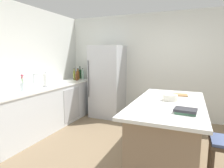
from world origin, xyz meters
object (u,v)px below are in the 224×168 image
object	(u,v)px
paper_towel_roll	(46,80)
whiskey_bottle	(78,75)
syrup_bottle	(77,77)
kitchen_island	(167,131)
refrigerator	(108,81)
cutting_board	(177,95)
gin_bottle	(83,75)
cookbook_stack	(185,111)
olive_oil_bottle	(74,75)
wine_bottle	(80,74)
mixing_bowl	(170,98)
flower_vase	(23,86)
sink_faucet	(34,81)

from	to	relation	value
paper_towel_roll	whiskey_bottle	bearing A→B (deg)	90.53
syrup_bottle	kitchen_island	bearing A→B (deg)	-29.86
kitchen_island	refrigerator	bearing A→B (deg)	135.94
kitchen_island	cutting_board	bearing A→B (deg)	81.26
gin_bottle	cutting_board	distance (m)	2.84
syrup_bottle	cookbook_stack	bearing A→B (deg)	-35.13
olive_oil_bottle	cutting_board	size ratio (longest dim) A/B	0.92
syrup_bottle	wine_bottle	bearing A→B (deg)	109.19
syrup_bottle	mixing_bowl	bearing A→B (deg)	-28.25
wine_bottle	cookbook_stack	bearing A→B (deg)	-38.69
olive_oil_bottle	syrup_bottle	size ratio (longest dim) A/B	1.22
wine_bottle	cookbook_stack	distance (m)	3.68
cookbook_stack	cutting_board	bearing A→B (deg)	98.78
refrigerator	mixing_bowl	xyz separation A→B (m)	(1.71, -1.56, 0.05)
whiskey_bottle	mixing_bowl	bearing A→B (deg)	-30.63
gin_bottle	mixing_bowl	bearing A→B (deg)	-33.10
kitchen_island	flower_vase	distance (m)	2.66
flower_vase	paper_towel_roll	world-z (taller)	same
flower_vase	wine_bottle	bearing A→B (deg)	91.22
refrigerator	whiskey_bottle	bearing A→B (deg)	-178.10
olive_oil_bottle	gin_bottle	bearing A→B (deg)	50.79
sink_faucet	olive_oil_bottle	size ratio (longest dim) A/B	0.97
flower_vase	cookbook_stack	distance (m)	2.84
sink_faucet	wine_bottle	bearing A→B (deg)	90.34
flower_vase	gin_bottle	size ratio (longest dim) A/B	1.02
wine_bottle	syrup_bottle	world-z (taller)	wine_bottle
paper_towel_roll	olive_oil_bottle	size ratio (longest dim) A/B	1.01
refrigerator	olive_oil_bottle	xyz separation A→B (m)	(-0.94, -0.12, 0.14)
kitchen_island	refrigerator	world-z (taller)	refrigerator
refrigerator	cutting_board	world-z (taller)	refrigerator
flower_vase	wine_bottle	distance (m)	2.04
refrigerator	cookbook_stack	xyz separation A→B (m)	(1.94, -2.14, 0.03)
whiskey_bottle	cutting_board	xyz separation A→B (m)	(2.66, -1.10, -0.12)
mixing_bowl	sink_faucet	bearing A→B (deg)	-179.96
kitchen_island	paper_towel_roll	xyz separation A→B (m)	(-2.57, 0.35, 0.59)
whiskey_bottle	olive_oil_bottle	bearing A→B (deg)	-123.78
paper_towel_roll	olive_oil_bottle	xyz separation A→B (m)	(-0.07, 1.18, -0.01)
mixing_bowl	refrigerator	bearing A→B (deg)	137.63
flower_vase	olive_oil_bottle	size ratio (longest dim) A/B	1.01
mixing_bowl	gin_bottle	bearing A→B (deg)	146.90
kitchen_island	cutting_board	size ratio (longest dim) A/B	5.72
refrigerator	wine_bottle	bearing A→B (deg)	170.52
flower_vase	cutting_board	world-z (taller)	flower_vase
kitchen_island	gin_bottle	size ratio (longest dim) A/B	6.29
cookbook_stack	mixing_bowl	xyz separation A→B (m)	(-0.23, 0.58, 0.02)
refrigerator	paper_towel_roll	world-z (taller)	refrigerator
wine_bottle	cutting_board	size ratio (longest dim) A/B	1.04
kitchen_island	cutting_board	distance (m)	0.70
wine_bottle	sink_faucet	bearing A→B (deg)	-89.66
kitchen_island	mixing_bowl	xyz separation A→B (m)	(0.01, 0.09, 0.49)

